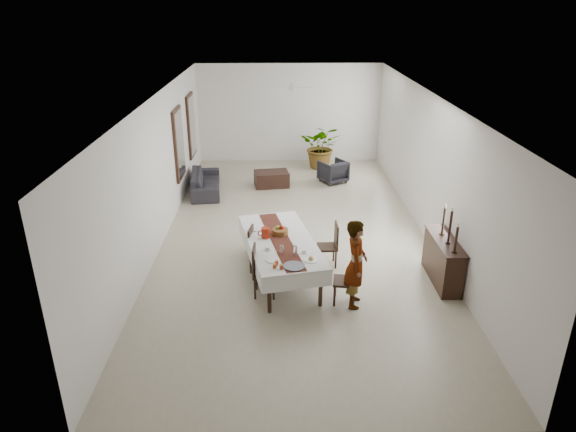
{
  "coord_description": "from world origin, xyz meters",
  "views": [
    {
      "loc": [
        -0.37,
        -10.87,
        5.08
      ],
      "look_at": [
        -0.19,
        -1.37,
        1.05
      ],
      "focal_mm": 32.0,
      "sensor_mm": 36.0,
      "label": 1
    }
  ],
  "objects_px": {
    "dining_table_top": "(280,242)",
    "sofa": "(206,182)",
    "sideboard_body": "(443,261)",
    "woman": "(356,264)",
    "red_pitcher": "(265,233)"
  },
  "relations": [
    {
      "from": "sideboard_body",
      "to": "woman",
      "type": "bearing_deg",
      "value": -156.31
    },
    {
      "from": "sideboard_body",
      "to": "red_pitcher",
      "type": "bearing_deg",
      "value": 174.44
    },
    {
      "from": "red_pitcher",
      "to": "woman",
      "type": "distance_m",
      "value": 1.96
    },
    {
      "from": "dining_table_top",
      "to": "sofa",
      "type": "height_order",
      "value": "dining_table_top"
    },
    {
      "from": "woman",
      "to": "red_pitcher",
      "type": "bearing_deg",
      "value": 63.43
    },
    {
      "from": "red_pitcher",
      "to": "sideboard_body",
      "type": "relative_size",
      "value": 0.15
    },
    {
      "from": "sideboard_body",
      "to": "dining_table_top",
      "type": "bearing_deg",
      "value": 175.74
    },
    {
      "from": "red_pitcher",
      "to": "sofa",
      "type": "distance_m",
      "value": 5.15
    },
    {
      "from": "woman",
      "to": "sideboard_body",
      "type": "xyz_separation_m",
      "value": [
        1.81,
        0.79,
        -0.39
      ]
    },
    {
      "from": "sideboard_body",
      "to": "sofa",
      "type": "bearing_deg",
      "value": 135.58
    },
    {
      "from": "dining_table_top",
      "to": "woman",
      "type": "relative_size",
      "value": 1.54
    },
    {
      "from": "dining_table_top",
      "to": "sideboard_body",
      "type": "xyz_separation_m",
      "value": [
        3.12,
        -0.23,
        -0.34
      ]
    },
    {
      "from": "dining_table_top",
      "to": "sofa",
      "type": "distance_m",
      "value": 5.33
    },
    {
      "from": "woman",
      "to": "sideboard_body",
      "type": "height_order",
      "value": "woman"
    },
    {
      "from": "woman",
      "to": "dining_table_top",
      "type": "bearing_deg",
      "value": 60.49
    }
  ]
}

